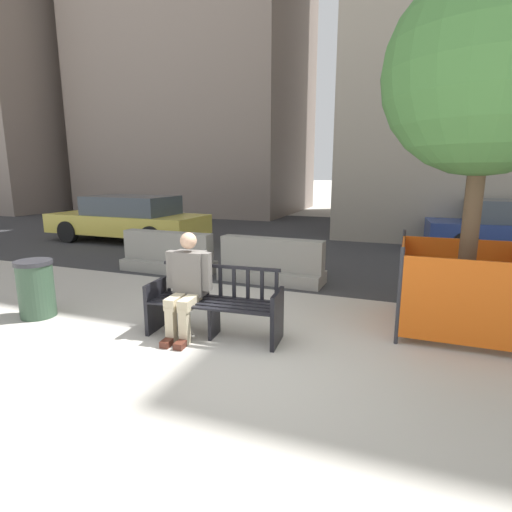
# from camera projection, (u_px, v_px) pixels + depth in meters

# --- Properties ---
(ground_plane) EXTENTS (200.00, 200.00, 0.00)m
(ground_plane) POSITION_uv_depth(u_px,v_px,m) (230.00, 357.00, 4.50)
(ground_plane) COLOR #B7B2A8
(street_asphalt) EXTENTS (120.00, 12.00, 0.01)m
(street_asphalt) POSITION_uv_depth(u_px,v_px,m) (345.00, 239.00, 12.46)
(street_asphalt) COLOR #333335
(street_asphalt) RESTS_ON ground
(street_bench) EXTENTS (1.72, 0.65, 0.88)m
(street_bench) POSITION_uv_depth(u_px,v_px,m) (215.00, 306.00, 5.04)
(street_bench) COLOR black
(street_bench) RESTS_ON ground
(seated_person) EXTENTS (0.59, 0.74, 1.31)m
(seated_person) POSITION_uv_depth(u_px,v_px,m) (187.00, 283.00, 5.02)
(seated_person) COLOR #66605B
(seated_person) RESTS_ON ground
(jersey_barrier_centre) EXTENTS (2.02, 0.75, 0.84)m
(jersey_barrier_centre) POSITION_uv_depth(u_px,v_px,m) (271.00, 264.00, 7.56)
(jersey_barrier_centre) COLOR gray
(jersey_barrier_centre) RESTS_ON ground
(jersey_barrier_left) EXTENTS (2.01, 0.72, 0.84)m
(jersey_barrier_left) POSITION_uv_depth(u_px,v_px,m) (168.00, 255.00, 8.36)
(jersey_barrier_left) COLOR gray
(jersey_barrier_left) RESTS_ON ground
(street_tree) EXTENTS (2.41, 2.41, 4.41)m
(street_tree) POSITION_uv_depth(u_px,v_px,m) (488.00, 73.00, 4.66)
(street_tree) COLOR brown
(street_tree) RESTS_ON ground
(construction_fence) EXTENTS (1.61, 1.61, 1.20)m
(construction_fence) POSITION_uv_depth(u_px,v_px,m) (464.00, 286.00, 5.19)
(construction_fence) COLOR #2D2D33
(construction_fence) RESTS_ON ground
(car_taxi_near) EXTENTS (4.81, 1.99, 1.36)m
(car_taxi_near) POSITION_uv_depth(u_px,v_px,m) (129.00, 218.00, 11.96)
(car_taxi_near) COLOR #DBC64C
(car_taxi_near) RESTS_ON ground
(trash_bin) EXTENTS (0.51, 0.51, 0.83)m
(trash_bin) POSITION_uv_depth(u_px,v_px,m) (36.00, 289.00, 5.71)
(trash_bin) COLOR #334C38
(trash_bin) RESTS_ON ground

